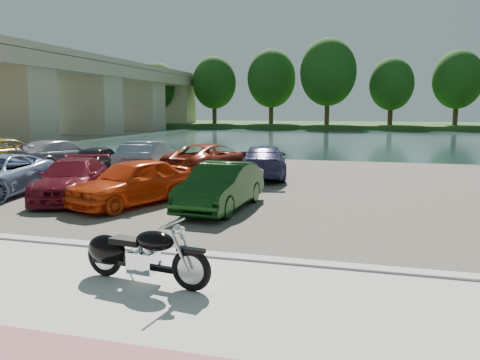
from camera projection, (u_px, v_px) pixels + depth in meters
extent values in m
plane|color=#595447|center=(149.00, 299.00, 7.12)|extent=(200.00, 200.00, 0.00)
cube|color=#B2B0A8|center=(115.00, 325.00, 6.16)|extent=(60.00, 6.00, 0.10)
cube|color=#B2B0A8|center=(196.00, 256.00, 9.02)|extent=(60.00, 0.30, 0.14)
cube|color=#433E36|center=(281.00, 185.00, 17.61)|extent=(60.00, 18.00, 0.04)
cube|color=#192D2C|center=(335.00, 139.00, 45.25)|extent=(120.00, 40.00, 0.00)
cube|color=#204217|center=(349.00, 125.00, 75.71)|extent=(120.00, 24.00, 0.60)
cube|color=tan|center=(79.00, 69.00, 51.52)|extent=(7.00, 56.00, 1.40)
cube|color=tan|center=(79.00, 60.00, 51.37)|extent=(7.00, 56.00, 0.70)
cube|color=tan|center=(16.00, 101.00, 42.53)|extent=(6.00, 4.00, 7.20)
cube|color=tan|center=(91.00, 103.00, 53.97)|extent=(6.00, 4.00, 7.20)
cube|color=tan|center=(140.00, 104.00, 65.40)|extent=(6.00, 4.00, 7.20)
cube|color=tan|center=(174.00, 105.00, 76.84)|extent=(6.00, 4.00, 7.20)
cylinder|color=#3B2A15|center=(159.00, 109.00, 76.14)|extent=(0.70, 0.70, 4.50)
ellipsoid|color=#11380F|center=(159.00, 87.00, 75.60)|extent=(6.30, 6.30, 7.56)
cylinder|color=#3B2A15|center=(214.00, 108.00, 75.08)|extent=(0.70, 0.70, 4.95)
ellipsoid|color=#11380F|center=(214.00, 83.00, 74.49)|extent=(6.93, 6.93, 8.32)
cylinder|color=#3B2A15|center=(271.00, 106.00, 74.02)|extent=(0.70, 0.70, 5.40)
ellipsoid|color=#11380F|center=(271.00, 78.00, 73.37)|extent=(7.56, 7.56, 9.07)
cylinder|color=#3B2A15|center=(327.00, 105.00, 68.96)|extent=(0.70, 0.70, 5.85)
ellipsoid|color=#11380F|center=(328.00, 72.00, 68.25)|extent=(8.19, 8.19, 9.83)
cylinder|color=#3B2A15|center=(390.00, 109.00, 68.03)|extent=(0.70, 0.70, 4.50)
ellipsoid|color=#11380F|center=(392.00, 84.00, 67.49)|extent=(6.30, 6.30, 7.56)
cylinder|color=#3B2A15|center=(456.00, 108.00, 66.97)|extent=(0.70, 0.70, 4.95)
ellipsoid|color=#11380F|center=(458.00, 79.00, 66.37)|extent=(6.93, 6.93, 8.32)
torus|color=black|center=(191.00, 270.00, 7.14)|extent=(0.69, 0.21, 0.68)
torus|color=black|center=(105.00, 256.00, 7.79)|extent=(0.69, 0.21, 0.68)
cylinder|color=#B2B2B7|center=(191.00, 270.00, 7.14)|extent=(0.46, 0.12, 0.46)
cylinder|color=#B2B2B7|center=(105.00, 256.00, 7.79)|extent=(0.46, 0.12, 0.46)
cylinder|color=silver|center=(180.00, 251.00, 7.06)|extent=(0.33, 0.10, 0.63)
cylinder|color=silver|center=(186.00, 248.00, 7.24)|extent=(0.33, 0.10, 0.63)
cylinder|color=silver|center=(172.00, 224.00, 7.17)|extent=(0.14, 0.75, 0.04)
sphere|color=silver|center=(177.00, 229.00, 7.14)|extent=(0.18, 0.18, 0.16)
sphere|color=silver|center=(181.00, 230.00, 7.11)|extent=(0.12, 0.12, 0.11)
cube|color=black|center=(191.00, 250.00, 7.10)|extent=(0.47, 0.20, 0.06)
cube|color=black|center=(146.00, 266.00, 7.48)|extent=(1.20, 0.27, 0.08)
cube|color=silver|center=(144.00, 262.00, 7.49)|extent=(0.49, 0.38, 0.34)
cylinder|color=silver|center=(148.00, 250.00, 7.42)|extent=(0.27, 0.21, 0.27)
cylinder|color=silver|center=(138.00, 249.00, 7.50)|extent=(0.27, 0.21, 0.27)
ellipsoid|color=black|center=(155.00, 241.00, 7.34)|extent=(0.72, 0.45, 0.32)
cube|color=black|center=(127.00, 241.00, 7.56)|extent=(0.58, 0.35, 0.10)
ellipsoid|color=black|center=(107.00, 250.00, 7.76)|extent=(0.77, 0.44, 0.50)
cube|color=black|center=(105.00, 253.00, 7.79)|extent=(0.42, 0.23, 0.30)
cylinder|color=silver|center=(134.00, 264.00, 7.77)|extent=(1.10, 0.24, 0.09)
cylinder|color=silver|center=(134.00, 259.00, 7.76)|extent=(1.10, 0.24, 0.09)
cylinder|color=#B2B2B7|center=(132.00, 278.00, 7.40)|extent=(0.04, 0.14, 0.22)
imported|color=maroon|center=(73.00, 179.00, 14.83)|extent=(3.14, 4.70, 1.26)
imported|color=red|center=(132.00, 182.00, 13.86)|extent=(2.90, 4.37, 1.38)
imported|color=black|center=(221.00, 186.00, 13.27)|extent=(1.64, 4.06, 1.31)
imported|color=gold|center=(6.00, 153.00, 22.22)|extent=(3.59, 5.73, 1.48)
imported|color=#94939B|center=(59.00, 154.00, 22.16)|extent=(2.84, 5.09, 1.39)
imported|color=black|center=(99.00, 159.00, 20.95)|extent=(1.85, 3.74, 1.23)
imported|color=gray|center=(147.00, 158.00, 20.29)|extent=(2.20, 4.61, 1.46)
imported|color=maroon|center=(211.00, 159.00, 20.31)|extent=(3.46, 5.30, 1.36)
imported|color=navy|center=(264.00, 162.00, 19.46)|extent=(2.73, 4.88, 1.34)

